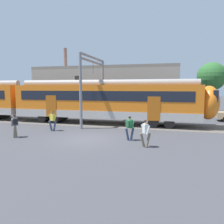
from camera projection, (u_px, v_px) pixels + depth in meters
ground_plane at (86, 139)px, 15.26m from camera, size 160.00×160.00×0.00m
track_bed at (10, 119)px, 24.51m from camera, size 80.00×4.40×0.01m
commuter_train at (29, 100)px, 23.62m from camera, size 38.05×3.07×4.73m
pedestrian_grey at (15, 124)px, 15.60m from camera, size 0.55×0.67×1.67m
pedestrian_yellow at (53, 119)px, 17.94m from camera, size 0.63×0.59×1.67m
pedestrian_green at (130, 126)px, 14.72m from camera, size 0.67×0.54×1.67m
pedestrian_white at (145, 131)px, 13.06m from camera, size 0.71×0.50×1.67m
catenary_gantry at (93, 80)px, 21.52m from camera, size 0.24×6.64×6.53m
background_building at (105, 90)px, 30.62m from camera, size 19.87×5.00×9.20m
street_tree_right at (212, 77)px, 30.58m from camera, size 3.96×3.96×7.05m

